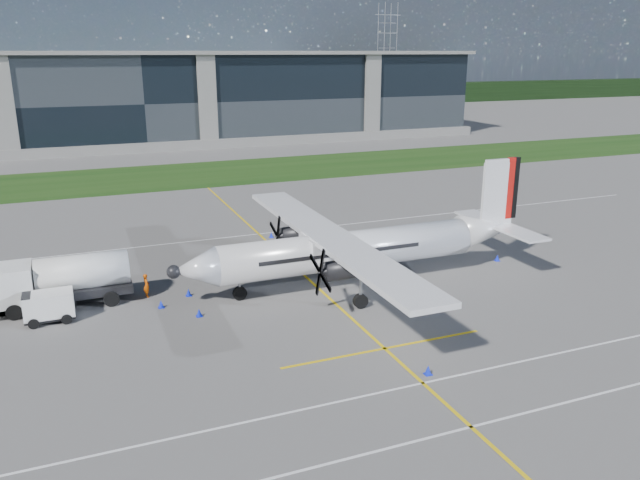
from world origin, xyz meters
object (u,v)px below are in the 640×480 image
(turboprop_aircraft, at_px, (361,227))
(ground_crew_person, at_px, (146,284))
(baggage_tug, at_px, (49,307))
(safety_cone_portwing, at_px, (428,370))
(safety_cone_fwd, at_px, (161,304))
(safety_cone_nose_port, at_px, (199,313))
(fuel_tanker_truck, at_px, (53,283))
(safety_cone_nose_stbd, at_px, (189,292))
(safety_cone_tail, at_px, (497,258))
(safety_cone_stbdwing, at_px, (271,235))
(pylon_east, at_px, (387,53))

(turboprop_aircraft, distance_m, ground_crew_person, 14.80)
(baggage_tug, relative_size, safety_cone_portwing, 6.02)
(safety_cone_fwd, bearing_deg, safety_cone_nose_port, -48.71)
(fuel_tanker_truck, bearing_deg, safety_cone_nose_stbd, -9.36)
(safety_cone_tail, bearing_deg, baggage_tug, 178.58)
(turboprop_aircraft, relative_size, fuel_tanker_truck, 3.12)
(ground_crew_person, xyz_separation_m, safety_cone_stbdwing, (11.77, 9.98, -0.66))
(turboprop_aircraft, relative_size, safety_cone_portwing, 53.75)
(ground_crew_person, bearing_deg, safety_cone_fwd, -178.34)
(safety_cone_portwing, bearing_deg, safety_cone_stbdwing, 89.96)
(safety_cone_nose_stbd, relative_size, safety_cone_fwd, 1.00)
(safety_cone_nose_port, bearing_deg, baggage_tug, 162.31)
(ground_crew_person, distance_m, safety_cone_nose_stbd, 2.79)
(pylon_east, distance_m, safety_cone_portwing, 179.50)
(safety_cone_fwd, relative_size, safety_cone_tail, 1.00)
(ground_crew_person, relative_size, safety_cone_tail, 3.66)
(ground_crew_person, bearing_deg, pylon_east, -46.05)
(ground_crew_person, relative_size, safety_cone_nose_port, 3.66)
(safety_cone_nose_stbd, relative_size, safety_cone_tail, 1.00)
(safety_cone_nose_stbd, bearing_deg, turboprop_aircraft, -9.51)
(safety_cone_nose_port, xyz_separation_m, safety_cone_stbdwing, (9.22, 14.45, 0.00))
(baggage_tug, relative_size, safety_cone_tail, 6.02)
(safety_cone_stbdwing, height_order, safety_cone_tail, same)
(safety_cone_portwing, bearing_deg, safety_cone_fwd, 129.26)
(baggage_tug, bearing_deg, safety_cone_stbdwing, 33.68)
(fuel_tanker_truck, bearing_deg, pylon_east, 55.39)
(pylon_east, bearing_deg, turboprop_aircraft, -118.34)
(turboprop_aircraft, xyz_separation_m, safety_cone_fwd, (-13.60, 0.59, -3.78))
(safety_cone_stbdwing, distance_m, safety_cone_nose_stbd, 14.23)
(pylon_east, height_order, fuel_tanker_truck, pylon_east)
(fuel_tanker_truck, bearing_deg, ground_crew_person, -4.85)
(fuel_tanker_truck, xyz_separation_m, safety_cone_nose_stbd, (8.18, -1.35, -1.37))
(baggage_tug, relative_size, safety_cone_nose_port, 6.02)
(safety_cone_nose_port, xyz_separation_m, safety_cone_portwing, (9.20, -11.43, 0.00))
(fuel_tanker_truck, height_order, safety_cone_stbdwing, fuel_tanker_truck)
(turboprop_aircraft, distance_m, safety_cone_portwing, 13.82)
(safety_cone_nose_stbd, bearing_deg, safety_cone_portwing, -58.57)
(turboprop_aircraft, xyz_separation_m, safety_cone_stbdwing, (-2.42, 12.80, -3.78))
(turboprop_aircraft, distance_m, fuel_tanker_truck, 20.22)
(safety_cone_nose_port, height_order, safety_cone_nose_stbd, same)
(baggage_tug, relative_size, safety_cone_nose_stbd, 6.02)
(pylon_east, height_order, baggage_tug, pylon_east)
(baggage_tug, bearing_deg, safety_cone_nose_stbd, 6.11)
(baggage_tug, distance_m, safety_cone_nose_port, 8.86)
(safety_cone_nose_stbd, height_order, safety_cone_portwing, same)
(safety_cone_nose_port, relative_size, safety_cone_portwing, 1.00)
(safety_cone_nose_port, distance_m, safety_cone_tail, 23.60)
(pylon_east, distance_m, ground_crew_person, 171.57)
(fuel_tanker_truck, distance_m, safety_cone_tail, 31.86)
(turboprop_aircraft, xyz_separation_m, baggage_tug, (-20.06, 1.04, -3.13))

